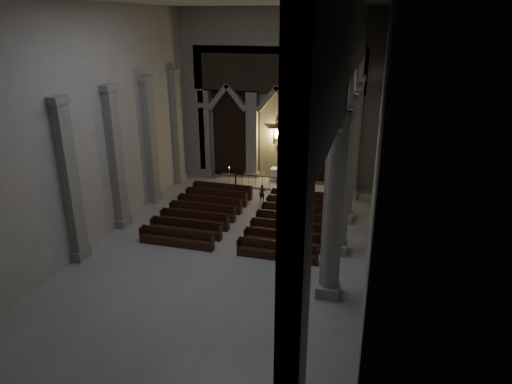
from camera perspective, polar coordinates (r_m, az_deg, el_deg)
room at (r=21.11m, az=-4.27°, el=11.02°), size 24.00×24.10×12.00m
sanctuary_wall at (r=32.24m, az=2.65°, el=12.65°), size 14.00×0.77×12.00m
right_arcade at (r=21.27m, az=11.37°, el=11.37°), size 1.00×24.00×12.00m
left_pilasters at (r=27.82m, az=-14.96°, el=4.96°), size 0.60×13.00×8.03m
sanctuary_step at (r=32.93m, az=2.11°, el=1.08°), size 8.50×2.60×0.15m
altar at (r=33.05m, az=3.44°, el=2.14°), size 1.83×0.73×0.93m
altar_rail at (r=31.70m, az=1.66°, el=1.40°), size 4.98×0.09×0.98m
candle_stand_left at (r=32.74m, az=-3.35°, el=1.50°), size 0.23×0.23×1.36m
candle_stand_right at (r=31.32m, az=6.60°, el=0.54°), size 0.25×0.25×1.48m
pews at (r=26.61m, az=-1.28°, el=-3.33°), size 9.48×7.79×0.91m
worshipper at (r=29.76m, az=0.77°, el=-0.12°), size 0.43×0.31×1.10m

